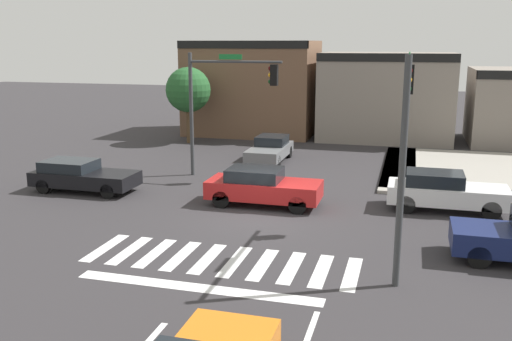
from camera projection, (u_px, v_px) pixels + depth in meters
ground_plane at (260, 216)px, 20.93m from camera, size 120.00×120.00×0.00m
crosswalk_near at (221, 260)px, 16.70m from camera, size 8.13×2.45×0.01m
curb_corner_northeast at (477, 173)px, 27.55m from camera, size 10.00×10.60×0.15m
storefront_row at (379, 96)px, 37.37m from camera, size 27.52×6.58×6.44m
traffic_signal_northwest at (225, 93)px, 26.12m from camera, size 4.51×0.32×5.87m
traffic_signal_southeast at (406, 116)px, 15.97m from camera, size 0.32×5.72×6.06m
car_gray at (270, 149)px, 30.41m from camera, size 1.76×4.20×1.35m
car_red at (262, 186)px, 22.21m from camera, size 4.47×1.82×1.48m
car_white at (444, 191)px, 21.46m from camera, size 4.43×1.78×1.49m
car_black at (82, 176)px, 24.33m from camera, size 4.53×1.83×1.34m
roadside_tree at (188, 90)px, 35.54m from camera, size 2.85×2.85×4.83m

